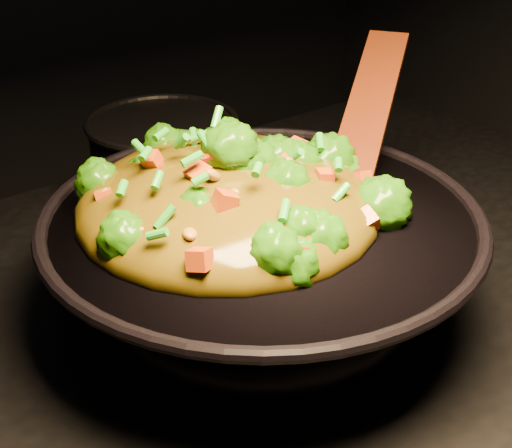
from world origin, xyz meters
TOP-DOWN VIEW (x-y plane):
  - wok at (-0.07, 0.00)m, footprint 0.59×0.59m
  - stir_fry at (-0.09, 0.03)m, footprint 0.36×0.36m
  - spatula at (0.10, 0.02)m, footprint 0.28×0.22m
  - back_pot at (-0.00, 0.32)m, footprint 0.25×0.25m

SIDE VIEW (x-z plane):
  - back_pot at x=0.00m, z-range 0.90..1.02m
  - wok at x=-0.07m, z-range 0.90..1.02m
  - stir_fry at x=-0.09m, z-range 1.02..1.13m
  - spatula at x=0.10m, z-range 1.01..1.15m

